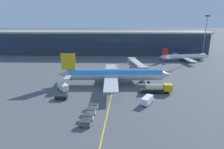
{
  "coord_description": "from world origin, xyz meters",
  "views": [
    {
      "loc": [
        3.0,
        -62.55,
        26.22
      ],
      "look_at": [
        1.08,
        8.53,
        4.5
      ],
      "focal_mm": 31.72,
      "sensor_mm": 36.0,
      "label": 1
    }
  ],
  "objects_px": {
    "baggage_cart_0": "(85,124)",
    "baggage_cart_3": "(94,106)",
    "main_airliner": "(114,74)",
    "baggage_cart_2": "(91,111)",
    "lavatory_truck": "(63,86)",
    "baggage_cart_1": "(88,117)",
    "fuel_tanker": "(158,88)",
    "pushback_tug": "(61,97)",
    "crew_van": "(147,100)",
    "commuter_jet_far": "(184,57)"
  },
  "relations": [
    {
      "from": "baggage_cart_0",
      "to": "baggage_cart_3",
      "type": "relative_size",
      "value": 1.0
    },
    {
      "from": "main_airliner",
      "to": "baggage_cart_3",
      "type": "relative_size",
      "value": 15.93
    },
    {
      "from": "main_airliner",
      "to": "baggage_cart_2",
      "type": "height_order",
      "value": "main_airliner"
    },
    {
      "from": "lavatory_truck",
      "to": "baggage_cart_1",
      "type": "relative_size",
      "value": 2.18
    },
    {
      "from": "main_airliner",
      "to": "fuel_tanker",
      "type": "bearing_deg",
      "value": -29.17
    },
    {
      "from": "main_airliner",
      "to": "pushback_tug",
      "type": "relative_size",
      "value": 11.63
    },
    {
      "from": "fuel_tanker",
      "to": "baggage_cart_2",
      "type": "distance_m",
      "value": 26.65
    },
    {
      "from": "main_airliner",
      "to": "baggage_cart_1",
      "type": "relative_size",
      "value": 15.93
    },
    {
      "from": "main_airliner",
      "to": "lavatory_truck",
      "type": "xyz_separation_m",
      "value": [
        -18.34,
        -6.95,
        -2.5
      ]
    },
    {
      "from": "fuel_tanker",
      "to": "baggage_cart_1",
      "type": "relative_size",
      "value": 3.9
    },
    {
      "from": "baggage_cart_0",
      "to": "lavatory_truck",
      "type": "bearing_deg",
      "value": 116.27
    },
    {
      "from": "fuel_tanker",
      "to": "crew_van",
      "type": "distance_m",
      "value": 10.32
    },
    {
      "from": "fuel_tanker",
      "to": "baggage_cart_3",
      "type": "distance_m",
      "value": 24.62
    },
    {
      "from": "main_airliner",
      "to": "baggage_cart_2",
      "type": "distance_m",
      "value": 25.43
    },
    {
      "from": "crew_van",
      "to": "commuter_jet_far",
      "type": "bearing_deg",
      "value": 63.06
    },
    {
      "from": "main_airliner",
      "to": "pushback_tug",
      "type": "bearing_deg",
      "value": -138.58
    },
    {
      "from": "main_airliner",
      "to": "baggage_cart_3",
      "type": "xyz_separation_m",
      "value": [
        -5.63,
        -21.35,
        -3.14
      ]
    },
    {
      "from": "pushback_tug",
      "to": "baggage_cart_0",
      "type": "distance_m",
      "value": 19.08
    },
    {
      "from": "baggage_cart_0",
      "to": "baggage_cart_2",
      "type": "relative_size",
      "value": 1.0
    },
    {
      "from": "pushback_tug",
      "to": "lavatory_truck",
      "type": "bearing_deg",
      "value": 100.94
    },
    {
      "from": "baggage_cart_1",
      "to": "crew_van",
      "type": "bearing_deg",
      "value": 31.46
    },
    {
      "from": "crew_van",
      "to": "baggage_cart_3",
      "type": "distance_m",
      "value": 16.42
    },
    {
      "from": "baggage_cart_0",
      "to": "commuter_jet_far",
      "type": "relative_size",
      "value": 0.09
    },
    {
      "from": "lavatory_truck",
      "to": "commuter_jet_far",
      "type": "bearing_deg",
      "value": 39.51
    },
    {
      "from": "main_airliner",
      "to": "commuter_jet_far",
      "type": "relative_size",
      "value": 1.45
    },
    {
      "from": "lavatory_truck",
      "to": "baggage_cart_2",
      "type": "height_order",
      "value": "lavatory_truck"
    },
    {
      "from": "main_airliner",
      "to": "baggage_cart_2",
      "type": "relative_size",
      "value": 15.93
    },
    {
      "from": "pushback_tug",
      "to": "commuter_jet_far",
      "type": "relative_size",
      "value": 0.12
    },
    {
      "from": "baggage_cart_1",
      "to": "commuter_jet_far",
      "type": "height_order",
      "value": "commuter_jet_far"
    },
    {
      "from": "main_airliner",
      "to": "fuel_tanker",
      "type": "relative_size",
      "value": 4.09
    },
    {
      "from": "fuel_tanker",
      "to": "baggage_cart_1",
      "type": "height_order",
      "value": "fuel_tanker"
    },
    {
      "from": "crew_van",
      "to": "baggage_cart_3",
      "type": "relative_size",
      "value": 1.93
    },
    {
      "from": "main_airliner",
      "to": "commuter_jet_far",
      "type": "height_order",
      "value": "main_airliner"
    },
    {
      "from": "lavatory_truck",
      "to": "pushback_tug",
      "type": "height_order",
      "value": "lavatory_truck"
    },
    {
      "from": "commuter_jet_far",
      "to": "crew_van",
      "type": "bearing_deg",
      "value": -116.94
    },
    {
      "from": "baggage_cart_0",
      "to": "baggage_cart_2",
      "type": "xyz_separation_m",
      "value": [
        0.59,
        6.37,
        0.0
      ]
    },
    {
      "from": "baggage_cart_0",
      "to": "pushback_tug",
      "type": "bearing_deg",
      "value": 122.66
    },
    {
      "from": "pushback_tug",
      "to": "baggage_cart_3",
      "type": "distance_m",
      "value": 12.94
    },
    {
      "from": "pushback_tug",
      "to": "main_airliner",
      "type": "bearing_deg",
      "value": 41.42
    },
    {
      "from": "baggage_cart_2",
      "to": "lavatory_truck",
      "type": "bearing_deg",
      "value": 125.23
    },
    {
      "from": "fuel_tanker",
      "to": "baggage_cart_3",
      "type": "relative_size",
      "value": 3.9
    },
    {
      "from": "pushback_tug",
      "to": "baggage_cart_3",
      "type": "xyz_separation_m",
      "value": [
        11.19,
        -6.51,
        -0.07
      ]
    },
    {
      "from": "lavatory_truck",
      "to": "baggage_cart_3",
      "type": "height_order",
      "value": "lavatory_truck"
    },
    {
      "from": "crew_van",
      "to": "baggage_cart_2",
      "type": "distance_m",
      "value": 17.7
    },
    {
      "from": "pushback_tug",
      "to": "crew_van",
      "type": "bearing_deg",
      "value": -5.77
    },
    {
      "from": "lavatory_truck",
      "to": "baggage_cart_3",
      "type": "relative_size",
      "value": 2.18
    },
    {
      "from": "fuel_tanker",
      "to": "pushback_tug",
      "type": "bearing_deg",
      "value": -169.06
    },
    {
      "from": "lavatory_truck",
      "to": "baggage_cart_0",
      "type": "distance_m",
      "value": 26.72
    },
    {
      "from": "pushback_tug",
      "to": "baggage_cart_1",
      "type": "distance_m",
      "value": 16.68
    },
    {
      "from": "main_airliner",
      "to": "baggage_cart_0",
      "type": "height_order",
      "value": "main_airliner"
    }
  ]
}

